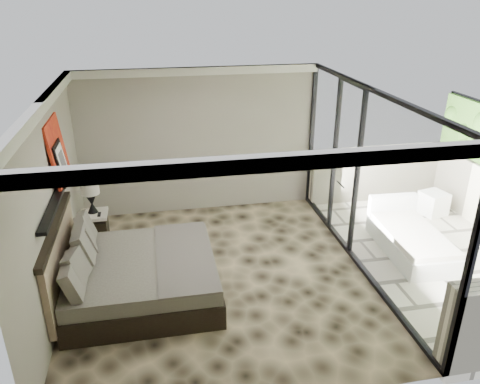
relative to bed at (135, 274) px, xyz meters
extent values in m
plane|color=black|center=(1.24, 0.24, -0.35)|extent=(5.00, 5.00, 0.00)
cube|color=silver|center=(1.24, 0.24, 2.44)|extent=(4.50, 5.00, 0.02)
cube|color=gray|center=(1.24, 2.73, 1.05)|extent=(4.50, 0.02, 2.80)
cube|color=gray|center=(-1.00, 0.24, 1.05)|extent=(0.02, 5.00, 2.80)
cube|color=white|center=(3.49, 0.24, 1.05)|extent=(0.08, 5.00, 2.80)
cube|color=beige|center=(4.99, 0.24, -0.41)|extent=(3.00, 5.00, 0.12)
cube|color=black|center=(-0.94, 0.34, 1.15)|extent=(0.12, 2.20, 0.05)
cube|color=black|center=(0.11, 0.00, -0.17)|extent=(2.08, 1.98, 0.36)
cube|color=#575249|center=(0.11, 0.00, 0.12)|extent=(2.02, 1.92, 0.22)
cube|color=#44403B|center=(0.71, 0.00, 0.23)|extent=(0.79, 1.96, 0.03)
cube|color=#836F53|center=(-0.96, 0.00, 0.34)|extent=(0.08, 2.08, 0.99)
cube|color=black|center=(-0.72, 1.80, -0.12)|extent=(0.48, 0.48, 0.47)
cone|color=black|center=(-0.72, 1.84, 0.25)|extent=(0.18, 0.18, 0.16)
cone|color=black|center=(-0.72, 1.84, 0.41)|extent=(0.18, 0.18, 0.16)
cylinder|color=beige|center=(-0.72, 1.84, 0.63)|extent=(0.31, 0.31, 0.21)
cube|color=#A4230E|center=(-0.95, 0.88, 1.63)|extent=(0.13, 0.90, 0.90)
cube|color=black|center=(-0.90, 0.76, 1.48)|extent=(0.11, 0.50, 0.60)
cube|color=white|center=(5.69, 1.64, -0.13)|extent=(0.53, 0.53, 0.44)
cube|color=silver|center=(4.52, 0.37, -0.20)|extent=(0.96, 1.79, 0.31)
cube|color=beige|center=(4.52, 0.37, 0.00)|extent=(0.91, 1.68, 0.09)
cube|color=silver|center=(4.56, 1.19, 0.15)|extent=(0.88, 0.17, 0.38)
camera|label=1|loc=(0.41, -5.80, 3.73)|focal=35.00mm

